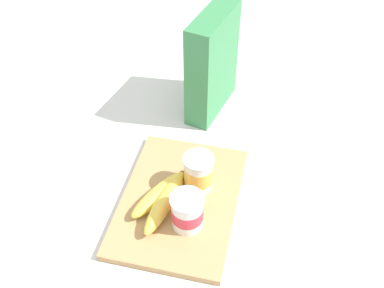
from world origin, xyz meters
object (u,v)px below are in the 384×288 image
Objects in this scene: yogurt_cup_back at (187,212)px; banana_bunch at (162,199)px; cutting_board at (180,201)px; cereal_box at (213,64)px; yogurt_cup_front at (198,173)px.

banana_bunch is (-0.04, -0.06, -0.02)m from yogurt_cup_back.
cutting_board is at bearing -151.93° from yogurt_cup_back.
yogurt_cup_back is at bearing 28.07° from cutting_board.
cereal_box is 0.30m from yogurt_cup_front.
cereal_box is 3.34× the size of yogurt_cup_back.
cereal_box is at bearing 179.46° from cutting_board.
yogurt_cup_back is at bearing -163.22° from cereal_box.
yogurt_cup_front is at bearing -179.60° from yogurt_cup_back.
cereal_box reaches higher than yogurt_cup_front.
cereal_box is at bearing -175.86° from yogurt_cup_back.
yogurt_cup_front reaches higher than cutting_board.
cereal_box is 1.44× the size of banana_bunch.
cutting_board is 4.05× the size of yogurt_cup_front.
cutting_board is 0.07m from yogurt_cup_front.
cutting_board is at bearing -35.43° from yogurt_cup_front.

